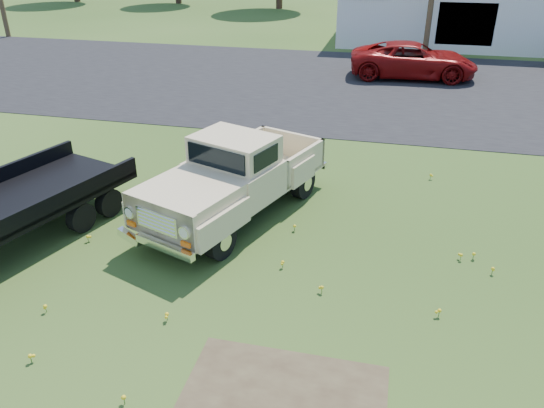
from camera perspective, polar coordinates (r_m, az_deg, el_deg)
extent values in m
plane|color=#294616|center=(10.78, -3.30, -7.29)|extent=(140.00, 140.00, 0.00)
cube|color=black|center=(24.40, 6.79, 12.67)|extent=(90.00, 14.00, 0.02)
cube|color=#443324|center=(8.29, 1.18, -20.25)|extent=(3.00, 2.00, 0.01)
cube|color=#443324|center=(14.22, -7.12, 1.66)|extent=(2.20, 1.60, 0.01)
cube|color=white|center=(35.87, 19.68, 19.32)|extent=(14.00, 8.00, 4.00)
cube|color=black|center=(32.02, 20.13, 17.72)|extent=(3.00, 0.10, 2.20)
imported|color=maroon|center=(26.04, 14.96, 14.69)|extent=(5.84, 2.96, 1.58)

